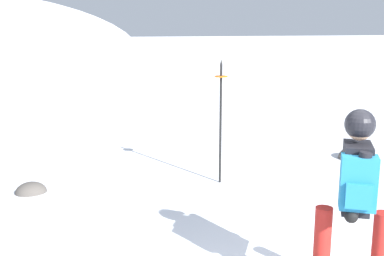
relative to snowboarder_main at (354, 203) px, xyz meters
name	(u,v)px	position (x,y,z in m)	size (l,w,h in m)	color
snowboarder_main	(354,203)	(0.00, 0.00, 0.00)	(1.52, 1.23, 1.71)	yellow
piste_marker_near	(221,113)	(0.46, 3.43, 0.18)	(0.20, 0.20, 1.92)	black
rock_mid	(355,158)	(3.41, 3.70, -0.92)	(0.67, 0.57, 0.47)	#4C4742
rock_small	(31,193)	(-2.31, 4.09, -0.92)	(0.45, 0.38, 0.32)	#4C4742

